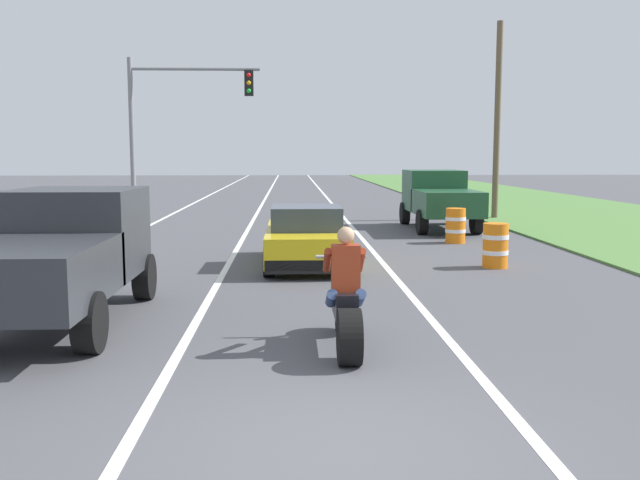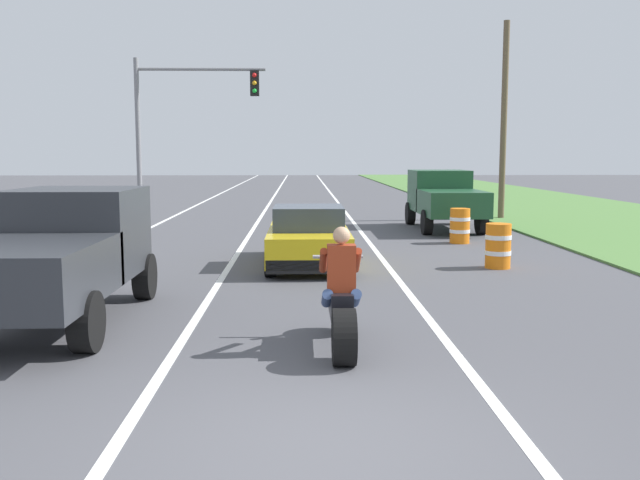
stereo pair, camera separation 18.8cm
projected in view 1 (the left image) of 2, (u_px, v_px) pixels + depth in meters
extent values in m
plane|color=#4C4C51|center=(333.00, 450.00, 5.99)|extent=(160.00, 160.00, 0.00)
cube|color=white|center=(153.00, 223.00, 25.60)|extent=(0.14, 120.00, 0.01)
cube|color=white|center=(348.00, 223.00, 25.90)|extent=(0.14, 120.00, 0.01)
cube|color=white|center=(251.00, 223.00, 25.75)|extent=(0.14, 120.00, 0.01)
cube|color=#517F3D|center=(615.00, 221.00, 26.33)|extent=(10.00, 120.00, 0.06)
cylinder|color=black|center=(349.00, 337.00, 8.36)|extent=(0.28, 0.69, 0.69)
cylinder|color=black|center=(340.00, 311.00, 9.90)|extent=(0.12, 0.63, 0.63)
cube|color=black|center=(344.00, 301.00, 9.15)|extent=(0.28, 1.10, 0.36)
cylinder|color=#B2B2B7|center=(341.00, 287.00, 9.78)|extent=(0.08, 0.36, 0.73)
cylinder|color=#A5A5AA|center=(341.00, 257.00, 9.71)|extent=(0.70, 0.05, 0.05)
cube|color=#993319|center=(346.00, 268.00, 8.86)|extent=(0.36, 0.24, 0.60)
sphere|color=tan|center=(346.00, 235.00, 8.81)|extent=(0.22, 0.22, 0.22)
cylinder|color=#384C7A|center=(331.00, 298.00, 8.93)|extent=(0.14, 0.47, 0.32)
cylinder|color=#993319|center=(327.00, 261.00, 9.14)|extent=(0.10, 0.51, 0.40)
cylinder|color=#384C7A|center=(359.00, 298.00, 8.95)|extent=(0.14, 0.47, 0.32)
cylinder|color=#993319|center=(361.00, 260.00, 9.16)|extent=(0.10, 0.51, 0.40)
cube|color=yellow|center=(306.00, 242.00, 16.00)|extent=(1.80, 4.30, 0.64)
cube|color=#333D4C|center=(306.00, 218.00, 15.73)|extent=(1.56, 1.70, 0.52)
cube|color=black|center=(308.00, 266.00, 13.99)|extent=(1.76, 0.20, 0.28)
cylinder|color=black|center=(273.00, 242.00, 17.57)|extent=(0.24, 0.64, 0.64)
cylinder|color=black|center=(336.00, 242.00, 17.64)|extent=(0.24, 0.64, 0.64)
cylinder|color=black|center=(269.00, 262.00, 14.40)|extent=(0.24, 0.64, 0.64)
cylinder|color=black|center=(346.00, 261.00, 14.47)|extent=(0.24, 0.64, 0.64)
cube|color=#2D3035|center=(78.00, 232.00, 11.24)|extent=(1.90, 2.10, 1.40)
cube|color=#333D4C|center=(84.00, 207.00, 11.54)|extent=(1.67, 0.29, 0.57)
cube|color=#2D3035|center=(27.00, 274.00, 9.04)|extent=(1.90, 2.70, 0.80)
cylinder|color=black|center=(44.00, 277.00, 12.10)|extent=(0.28, 0.80, 0.80)
cylinder|color=black|center=(144.00, 277.00, 12.17)|extent=(0.28, 0.80, 0.80)
cylinder|color=black|center=(90.00, 323.00, 8.85)|extent=(0.28, 0.80, 0.80)
cube|color=#1E4C2D|center=(433.00, 190.00, 24.49)|extent=(1.90, 2.10, 1.40)
cube|color=#333D4C|center=(432.00, 179.00, 24.79)|extent=(1.67, 0.29, 0.57)
cube|color=#1E4C2D|center=(448.00, 203.00, 22.30)|extent=(1.90, 2.70, 0.80)
cylinder|color=black|center=(405.00, 213.00, 25.36)|extent=(0.28, 0.80, 0.80)
cylinder|color=black|center=(452.00, 213.00, 25.43)|extent=(0.28, 0.80, 0.80)
cylinder|color=black|center=(422.00, 222.00, 22.03)|extent=(0.28, 0.80, 0.80)
cylinder|color=black|center=(476.00, 222.00, 22.11)|extent=(0.28, 0.80, 0.80)
cylinder|color=gray|center=(132.00, 141.00, 25.38)|extent=(0.18, 0.18, 6.00)
cylinder|color=gray|center=(195.00, 69.00, 25.16)|extent=(4.68, 0.12, 0.12)
cube|color=black|center=(249.00, 83.00, 25.30)|extent=(0.32, 0.24, 0.90)
sphere|color=red|center=(249.00, 75.00, 25.13)|extent=(0.16, 0.16, 0.16)
sphere|color=orange|center=(249.00, 83.00, 25.17)|extent=(0.16, 0.16, 0.16)
sphere|color=green|center=(249.00, 91.00, 25.20)|extent=(0.16, 0.16, 0.16)
cylinder|color=brown|center=(497.00, 122.00, 27.03)|extent=(0.24, 0.24, 7.60)
cylinder|color=orange|center=(495.00, 246.00, 15.58)|extent=(0.56, 0.56, 1.00)
cylinder|color=white|center=(496.00, 237.00, 15.56)|extent=(0.58, 0.58, 0.10)
cylinder|color=white|center=(495.00, 252.00, 15.60)|extent=(0.58, 0.58, 0.10)
cylinder|color=orange|center=(455.00, 226.00, 19.95)|extent=(0.56, 0.56, 1.00)
cylinder|color=white|center=(456.00, 219.00, 19.92)|extent=(0.58, 0.58, 0.10)
cylinder|color=white|center=(455.00, 231.00, 19.97)|extent=(0.58, 0.58, 0.10)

